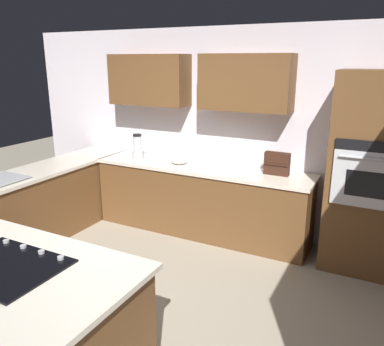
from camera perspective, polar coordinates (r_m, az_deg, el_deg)
The scene contains 13 objects.
ground_plane at distance 3.93m, azimuth -9.08°, elevation -18.06°, with size 14.00×14.00×0.00m, color #9E937F.
wall_back at distance 5.12m, azimuth 3.32°, elevation 7.76°, with size 6.00×0.44×2.60m.
lower_cabinets_back at distance 5.10m, azimuth 1.27°, elevation -4.14°, with size 2.80×0.60×0.86m, color brown.
countertop_back at distance 4.96m, azimuth 1.30°, elevation 0.74°, with size 2.84×0.64×0.04m, color silver.
lower_cabinets_side at distance 5.24m, azimuth -21.94°, elevation -4.78°, with size 0.60×2.90×0.86m, color brown.
countertop_side at distance 5.11m, azimuth -22.47°, elevation -0.06°, with size 0.64×2.94×0.04m, color silver.
island_base at distance 3.13m, azimuth -24.60°, elevation -19.88°, with size 1.70×0.97×0.86m, color brown.
island_top at distance 2.90m, azimuth -25.65°, elevation -12.60°, with size 1.78×1.05×0.04m, color silver.
wall_oven at distance 4.44m, azimuth 24.48°, elevation -0.23°, with size 0.80×0.66×2.11m.
cooktop at distance 2.89m, azimuth -25.63°, elevation -12.08°, with size 0.76×0.56×0.03m.
blender at distance 5.38m, azimuth -7.93°, elevation 3.61°, with size 0.15×0.15×0.34m.
mixing_bowl at distance 5.06m, azimuth -1.85°, elevation 1.99°, with size 0.22×0.22×0.12m, color white.
spice_rack at distance 4.67m, azimuth 12.27°, elevation 1.34°, with size 0.29×0.11×0.27m.
Camera 1 is at (-2.00, 2.58, 2.20)m, focal length 36.60 mm.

